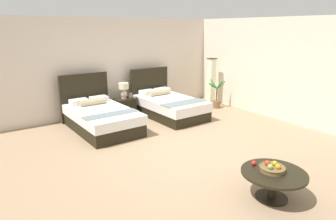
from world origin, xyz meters
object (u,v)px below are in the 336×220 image
(coffee_table, at_px, (273,178))
(floor_lamp_corner, at_px, (211,82))
(table_lamp, at_px, (124,89))
(vase, at_px, (130,95))
(nightstand, at_px, (125,107))
(bed_near_corner, at_px, (169,106))
(loose_apple, at_px, (254,163))
(potted_palm, at_px, (217,99))
(fruit_bowl, at_px, (272,168))
(bed_near_window, at_px, (101,118))

(coffee_table, xyz_separation_m, floor_lamp_corner, (3.06, 4.65, 0.42))
(table_lamp, xyz_separation_m, vase, (0.16, -0.06, -0.20))
(nightstand, height_order, table_lamp, table_lamp)
(bed_near_corner, distance_m, loose_apple, 4.22)
(vase, relative_size, coffee_table, 0.17)
(loose_apple, bearing_deg, floor_lamp_corner, 54.21)
(loose_apple, distance_m, potted_palm, 4.91)
(bed_near_corner, height_order, nightstand, bed_near_corner)
(table_lamp, height_order, potted_palm, table_lamp)
(bed_near_corner, bearing_deg, vase, 143.40)
(bed_near_corner, bearing_deg, fruit_bowl, -105.17)
(nightstand, xyz_separation_m, coffee_table, (-0.14, -5.02, 0.07))
(potted_palm, bearing_deg, floor_lamp_corner, 70.25)
(table_lamp, height_order, loose_apple, table_lamp)
(table_lamp, bearing_deg, coffee_table, -91.56)
(bed_near_corner, distance_m, vase, 1.12)
(nightstand, distance_m, coffee_table, 5.03)
(fruit_bowl, bearing_deg, nightstand, 88.42)
(table_lamp, relative_size, potted_palm, 0.49)
(table_lamp, distance_m, potted_palm, 2.93)
(bed_near_window, distance_m, table_lamp, 1.31)
(fruit_bowl, distance_m, floor_lamp_corner, 5.55)
(bed_near_window, relative_size, nightstand, 4.07)
(table_lamp, relative_size, loose_apple, 6.02)
(nightstand, bearing_deg, potted_palm, -16.29)
(bed_near_corner, height_order, potted_palm, bed_near_corner)
(coffee_table, bearing_deg, bed_near_window, 101.17)
(bed_near_corner, distance_m, floor_lamp_corner, 1.97)
(loose_apple, bearing_deg, table_lamp, 87.51)
(fruit_bowl, relative_size, loose_apple, 5.06)
(bed_near_window, relative_size, potted_palm, 2.42)
(floor_lamp_corner, bearing_deg, bed_near_corner, -170.57)
(table_lamp, distance_m, fruit_bowl, 5.02)
(table_lamp, relative_size, floor_lamp_corner, 0.29)
(table_lamp, relative_size, vase, 2.77)
(nightstand, bearing_deg, fruit_bowl, -91.58)
(bed_near_window, height_order, fruit_bowl, bed_near_window)
(coffee_table, bearing_deg, nightstand, 88.43)
(bed_near_corner, bearing_deg, bed_near_window, 179.97)
(vase, distance_m, coffee_table, 5.00)
(loose_apple, height_order, floor_lamp_corner, floor_lamp_corner)
(fruit_bowl, height_order, potted_palm, potted_palm)
(vase, height_order, fruit_bowl, vase)
(nightstand, bearing_deg, bed_near_corner, -33.61)
(loose_apple, bearing_deg, nightstand, 87.50)
(loose_apple, bearing_deg, coffee_table, -77.56)
(bed_near_window, relative_size, bed_near_corner, 1.01)
(loose_apple, bearing_deg, fruit_bowl, -75.87)
(nightstand, xyz_separation_m, fruit_bowl, (-0.14, -4.99, 0.22))
(vase, xyz_separation_m, loose_apple, (-0.37, -4.67, -0.13))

